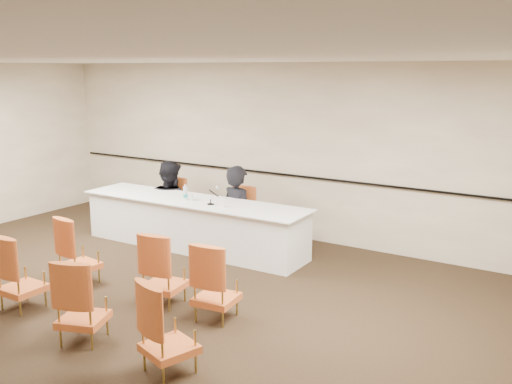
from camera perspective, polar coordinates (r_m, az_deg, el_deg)
floor at (r=7.14m, az=-13.23°, el=-11.98°), size 10.00×10.00×0.00m
ceiling at (r=6.53m, az=-14.54°, el=12.82°), size 10.00×10.00×0.00m
wall_back at (r=9.82m, az=3.21°, el=4.07°), size 10.00×0.04×3.00m
wall_rail at (r=9.85m, az=3.06°, el=1.74°), size 9.80×0.04×0.03m
panel_table at (r=9.40m, az=-6.27°, el=-3.18°), size 4.05×1.01×0.81m
panelist_main at (r=9.59m, az=-1.82°, el=-2.91°), size 0.79×0.63×1.89m
panelist_main_chair at (r=9.57m, az=-1.82°, el=-2.39°), size 0.51×0.51×0.95m
panelist_second at (r=10.44m, az=-8.56°, el=-1.74°), size 0.92×0.74×1.79m
panelist_second_chair at (r=10.42m, az=-8.58°, el=-1.31°), size 0.51×0.51×0.95m
papers at (r=8.93m, az=-3.59°, el=-1.27°), size 0.37×0.34×0.00m
microphone at (r=8.91m, az=-4.56°, el=-0.39°), size 0.13×0.22×0.29m
water_bottle at (r=9.28m, az=-7.07°, el=-0.04°), size 0.09×0.09×0.25m
drinking_glass at (r=9.25m, az=-6.46°, el=-0.54°), size 0.08×0.08×0.10m
coffee_cup at (r=8.77m, az=-3.38°, el=-1.11°), size 0.10×0.10×0.13m
aud_chair_front_left at (r=8.16m, az=-17.32°, el=-5.55°), size 0.56×0.56×0.95m
aud_chair_front_mid at (r=7.20m, az=-9.20°, el=-7.54°), size 0.57×0.57×0.95m
aud_chair_front_right at (r=6.73m, az=-4.01°, el=-8.83°), size 0.56×0.56×0.95m
aud_chair_back_left at (r=7.58m, az=-22.42°, el=-7.32°), size 0.50×0.50×0.95m
aud_chair_back_mid at (r=6.47m, az=-16.98°, el=-10.24°), size 0.65×0.65×0.95m
aud_chair_back_right at (r=5.67m, az=-8.72°, el=-13.14°), size 0.63×0.63×0.95m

